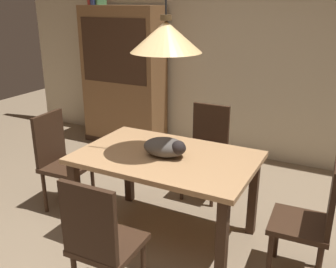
% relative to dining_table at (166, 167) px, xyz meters
% --- Properties ---
extents(ground, '(10.00, 10.00, 0.00)m').
position_rel_dining_table_xyz_m(ground, '(-0.15, -0.53, -0.65)').
color(ground, '#847056').
extents(back_wall, '(6.40, 0.10, 2.90)m').
position_rel_dining_table_xyz_m(back_wall, '(-0.15, 2.12, 0.80)').
color(back_wall, beige).
rests_on(back_wall, ground).
extents(dining_table, '(1.40, 0.90, 0.75)m').
position_rel_dining_table_xyz_m(dining_table, '(0.00, 0.00, 0.00)').
color(dining_table, tan).
rests_on(dining_table, ground).
extents(chair_far_back, '(0.40, 0.40, 0.93)m').
position_rel_dining_table_xyz_m(chair_far_back, '(-0.00, 0.88, -0.14)').
color(chair_far_back, '#382316').
rests_on(chair_far_back, ground).
extents(chair_left_side, '(0.42, 0.42, 0.93)m').
position_rel_dining_table_xyz_m(chair_left_side, '(-1.13, -0.00, -0.14)').
color(chair_left_side, '#382316').
rests_on(chair_left_side, ground).
extents(chair_near_front, '(0.41, 0.41, 0.93)m').
position_rel_dining_table_xyz_m(chair_near_front, '(0.00, -0.88, -0.14)').
color(chair_near_front, '#382316').
rests_on(chair_near_front, ground).
extents(chair_right_side, '(0.42, 0.42, 0.93)m').
position_rel_dining_table_xyz_m(chair_right_side, '(1.13, 0.00, -0.14)').
color(chair_right_side, '#382316').
rests_on(chair_right_side, ground).
extents(cat_sleeping, '(0.40, 0.28, 0.16)m').
position_rel_dining_table_xyz_m(cat_sleeping, '(0.01, -0.02, 0.18)').
color(cat_sleeping, '#4C4742').
rests_on(cat_sleeping, dining_table).
extents(pendant_lamp, '(0.52, 0.52, 1.30)m').
position_rel_dining_table_xyz_m(pendant_lamp, '(0.00, 0.00, 1.01)').
color(pendant_lamp, '#E5B775').
extents(hutch_bookcase, '(1.12, 0.45, 1.85)m').
position_rel_dining_table_xyz_m(hutch_bookcase, '(-1.58, 1.79, 0.24)').
color(hutch_bookcase, brown).
rests_on(hutch_bookcase, ground).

